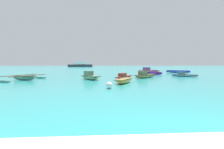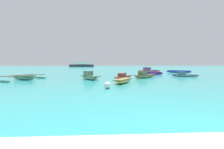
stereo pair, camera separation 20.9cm
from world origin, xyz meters
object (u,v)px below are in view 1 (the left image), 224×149
Objects in this scene: moored_boat_0 at (184,75)px; moored_boat_7 at (24,78)px; moored_boat_2 at (149,71)px; distant_ferry at (80,65)px; moored_boat_4 at (153,73)px; mooring_buoy_0 at (109,85)px; moored_boat_8 at (90,77)px; moored_boat_1 at (124,77)px; moored_boat_5 at (124,81)px; moored_boat_6 at (178,71)px; moored_boat_3 at (145,75)px.

moored_boat_7 is at bearing -148.33° from moored_boat_0.
distant_ferry reaches higher than moored_boat_2.
moored_boat_0 reaches higher than moored_boat_4.
moored_boat_8 is at bearing 103.84° from mooring_buoy_0.
moored_boat_5 is at bearing -158.93° from moored_boat_1.
distant_ferry is at bearing 133.77° from moored_boat_4.
moored_boat_4 is at bearing 145.00° from moored_boat_0.
distant_ferry reaches higher than moored_boat_8.
moored_boat_1 is at bearing -139.46° from moored_boat_0.
moored_boat_1 is 0.33× the size of distant_ferry.
moored_boat_4 is 9.50× the size of mooring_buoy_0.
moored_boat_2 is 1.25× the size of moored_boat_6.
moored_boat_8 is 64.93m from distant_ferry.
moored_boat_6 is (3.05, 8.32, 0.03)m from moored_boat_0.
moored_boat_5 is at bearing -120.67° from moored_boat_0.
moored_boat_1 is at bearing -101.58° from moored_boat_6.
moored_boat_6 reaches higher than moored_boat_4.
moored_boat_1 is 9.78m from moored_boat_7.
moored_boat_3 reaches higher than moored_boat_1.
moored_boat_7 is (-17.53, -3.26, 0.02)m from moored_boat_0.
moored_boat_0 is 7.06× the size of mooring_buoy_0.
moored_boat_1 is at bearing 20.39° from moored_boat_5.
moored_boat_3 is at bearing -3.23° from moored_boat_5.
moored_boat_1 is at bearing 60.18° from moored_boat_8.
moored_boat_5 is at bearing -80.68° from distant_ferry.
moored_boat_5 is 9.81m from moored_boat_7.
mooring_buoy_0 is (1.56, -6.33, -0.08)m from moored_boat_8.
moored_boat_3 is 0.66× the size of moored_boat_7.
moored_boat_6 is at bearing -67.01° from distant_ferry.
moored_boat_2 is at bearing 1.40° from moored_boat_1.
moored_boat_7 is at bearing -117.85° from moored_boat_6.
moored_boat_1 is 1.15× the size of moored_boat_3.
moored_boat_5 is 0.59× the size of moored_boat_7.
moored_boat_3 is 64.34m from distant_ferry.
moored_boat_8 is (-3.43, -0.43, 0.08)m from moored_boat_1.
distant_ferry reaches higher than moored_boat_4.
moored_boat_0 is 0.86× the size of moored_boat_1.
moored_boat_8 is (-8.51, -7.16, 0.10)m from moored_boat_4.
moored_boat_1 is 65.03m from distant_ferry.
moored_boat_6 is at bearing 91.97° from moored_boat_8.
moored_boat_3 is at bearing -97.32° from moored_boat_6.
moored_boat_1 is 0.94× the size of moored_boat_6.
moored_boat_5 is (-5.59, -10.51, 0.01)m from moored_boat_4.
moored_boat_0 is 4.82m from moored_boat_4.
moored_boat_5 is at bearing -94.58° from moored_boat_6.
distant_ferry is at bearing 150.35° from moored_boat_8.
moored_boat_8 reaches higher than moored_boat_3.
moored_boat_8 is (-2.92, 3.35, 0.09)m from moored_boat_5.
moored_boat_5 is 0.25× the size of distant_ferry.
moored_boat_8 reaches higher than moored_boat_1.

